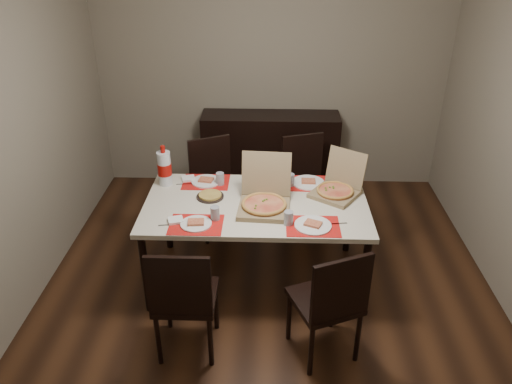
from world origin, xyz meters
TOP-DOWN VIEW (x-y plane):
  - ground at (0.00, 0.00)m, footprint 3.80×4.00m
  - room_walls at (0.00, 0.43)m, footprint 3.84×4.02m
  - sideboard at (0.00, 1.78)m, footprint 1.50×0.40m
  - dining_table at (-0.10, 0.13)m, footprint 1.80×1.00m
  - chair_near_left at (-0.57, -0.75)m, footprint 0.42×0.42m
  - chair_near_right at (0.42, -0.76)m, footprint 0.55×0.55m
  - chair_far_left at (-0.54, 0.94)m, footprint 0.56×0.56m
  - chair_far_right at (0.36, 1.04)m, footprint 0.53×0.53m
  - setting_near_left at (-0.53, -0.19)m, footprint 0.48×0.30m
  - setting_near_right at (0.29, -0.21)m, footprint 0.48×0.30m
  - setting_far_left at (-0.54, 0.47)m, footprint 0.45×0.30m
  - setting_far_right at (0.30, 0.47)m, footprint 0.49×0.30m
  - napkin_loose at (0.03, 0.05)m, footprint 0.16×0.16m
  - pizza_box_center at (-0.04, 0.05)m, footprint 0.42×0.46m
  - pizza_box_right at (0.56, 0.30)m, footprint 0.49×0.50m
  - faina_plate at (-0.48, 0.21)m, footprint 0.22×0.22m
  - dip_bowl at (0.06, 0.27)m, footprint 0.14×0.14m
  - soda_bottle at (-0.89, 0.43)m, footprint 0.12×0.12m

SIDE VIEW (x-z plane):
  - ground at x=0.00m, z-range -0.02..0.00m
  - sideboard at x=0.00m, z-range 0.00..0.90m
  - chair_near_left at x=-0.57m, z-range 0.05..0.98m
  - chair_near_right at x=0.42m, z-range 0.05..0.98m
  - chair_far_left at x=-0.54m, z-range 0.05..0.98m
  - chair_far_right at x=0.36m, z-range 0.05..0.98m
  - dining_table at x=-0.10m, z-range 0.31..1.06m
  - napkin_loose at x=0.03m, z-range 0.75..0.77m
  - dip_bowl at x=0.06m, z-range 0.75..0.78m
  - faina_plate at x=-0.48m, z-range 0.75..0.78m
  - setting_far_right at x=0.30m, z-range 0.72..0.83m
  - setting_near_right at x=0.29m, z-range 0.72..0.83m
  - setting_far_left at x=-0.54m, z-range 0.72..0.83m
  - setting_near_left at x=-0.53m, z-range 0.72..0.83m
  - pizza_box_right at x=0.56m, z-range 0.63..0.98m
  - pizza_box_center at x=-0.04m, z-range 0.61..1.01m
  - soda_bottle at x=-0.89m, z-range 0.72..1.08m
  - room_walls at x=0.00m, z-range 0.42..3.04m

